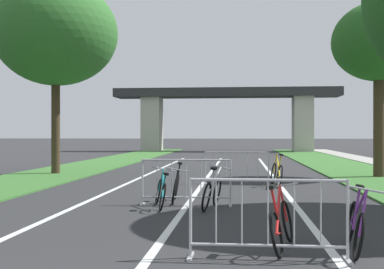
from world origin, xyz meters
TOP-DOWN VIEW (x-y plane):
  - grass_verge_left at (-6.16, 21.05)m, footprint 3.40×51.45m
  - grass_verge_right at (6.16, 21.05)m, footprint 3.40×51.45m
  - lane_stripe_center at (0.00, 14.88)m, footprint 0.14×29.76m
  - lane_stripe_right_lane at (2.45, 14.88)m, footprint 0.14×29.76m
  - lane_stripe_left_lane at (-2.45, 14.88)m, footprint 0.14×29.76m
  - overpass_bridge at (0.00, 42.52)m, footprint 20.19×3.09m
  - tree_left_pine_near at (-6.11, 16.56)m, footprint 4.92×4.92m
  - tree_right_maple_mid at (6.29, 16.18)m, footprint 3.42×3.42m
  - crowd_barrier_nearest at (1.55, 3.82)m, footprint 2.08×0.45m
  - crowd_barrier_second at (-0.02, 8.60)m, footprint 2.09×0.47m
  - crowd_barrier_third at (1.10, 13.37)m, footprint 2.09×0.49m
  - bicycle_yellow_0 at (2.34, 13.01)m, footprint 0.51×1.78m
  - bicycle_red_1 at (1.78, 4.40)m, footprint 0.54×1.65m
  - bicycle_silver_2 at (0.60, 8.11)m, footprint 0.64×1.67m
  - bicycle_purple_3 at (2.79, 4.39)m, footprint 0.52×1.73m
  - bicycle_teal_4 at (-0.53, 8.11)m, footprint 0.55×1.65m
  - bicycle_black_5 at (-0.32, 9.09)m, footprint 0.49×1.62m

SIDE VIEW (x-z plane):
  - lane_stripe_center at x=0.00m, z-range 0.00..0.01m
  - lane_stripe_right_lane at x=2.45m, z-range 0.00..0.01m
  - lane_stripe_left_lane at x=-2.45m, z-range 0.00..0.01m
  - grass_verge_left at x=-6.16m, z-range 0.00..0.05m
  - grass_verge_right at x=6.16m, z-range 0.00..0.05m
  - bicycle_teal_4 at x=-0.53m, z-range -0.09..0.79m
  - bicycle_black_5 at x=-0.32m, z-range -0.12..0.82m
  - bicycle_silver_2 at x=0.60m, z-range -0.10..0.82m
  - bicycle_purple_3 at x=2.79m, z-range -0.13..0.85m
  - bicycle_red_1 at x=1.78m, z-range -0.10..0.83m
  - bicycle_yellow_0 at x=2.34m, z-range -0.12..0.90m
  - crowd_barrier_nearest at x=1.55m, z-range -0.01..1.04m
  - crowd_barrier_second at x=-0.02m, z-range -0.01..1.04m
  - crowd_barrier_third at x=1.10m, z-range -0.01..1.04m
  - overpass_bridge at x=0.00m, z-range 1.17..6.85m
  - tree_right_maple_mid at x=6.29m, z-range 1.73..8.19m
  - tree_left_pine_near at x=-6.11m, z-range 1.76..9.48m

